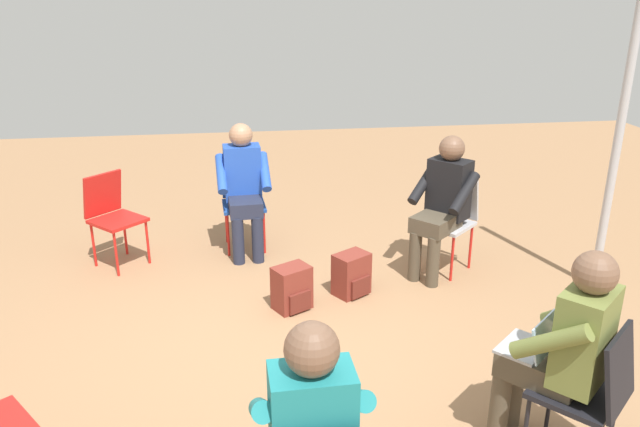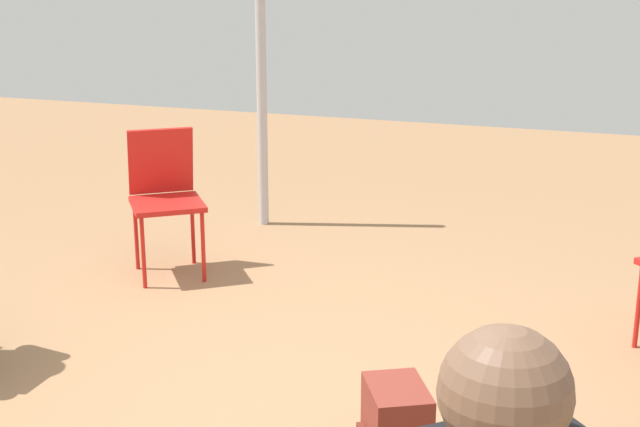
% 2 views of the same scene
% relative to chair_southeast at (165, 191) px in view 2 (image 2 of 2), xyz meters
% --- Properties ---
extents(chair_southeast, '(0.58, 0.58, 0.85)m').
position_rel_chair_southeast_xyz_m(chair_southeast, '(0.00, 0.00, 0.00)').
color(chair_southeast, red).
rests_on(chair_southeast, ground).
extents(tent_pole_near, '(0.07, 0.07, 2.24)m').
position_rel_chair_southeast_xyz_m(tent_pole_near, '(-0.15, -1.11, 0.62)').
color(tent_pole_near, '#B2B2B7').
rests_on(tent_pole_near, ground).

